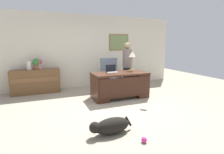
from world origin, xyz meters
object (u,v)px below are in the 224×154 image
object	(u,v)px
credenza	(36,81)
dog_toy_bone	(143,109)
person_standing	(127,66)
desk_lamp	(132,55)
armchair	(110,76)
dog_lying	(110,126)
potted_plant	(36,63)
desk	(120,84)
vase_empty	(29,65)
dog_toy_ball	(144,140)
laptop	(111,70)
vase_with_flowers	(39,63)

from	to	relation	value
credenza	dog_toy_bone	bearing A→B (deg)	-47.39
person_standing	desk_lamp	world-z (taller)	person_standing
armchair	dog_lying	world-z (taller)	armchair
desk_lamp	potted_plant	bearing A→B (deg)	154.96
desk_lamp	potted_plant	xyz separation A→B (m)	(-2.84, 1.33, -0.27)
desk	dog_toy_bone	world-z (taller)	desk
person_standing	vase_empty	bearing A→B (deg)	167.45
credenza	armchair	bearing A→B (deg)	-12.50
person_standing	vase_empty	xyz separation A→B (m)	(-3.20, 0.71, 0.08)
credenza	desk_lamp	distance (m)	3.30
desk	desk_lamp	size ratio (longest dim) A/B	2.70
armchair	vase_empty	xyz separation A→B (m)	(-2.63, 0.55, 0.44)
vase_empty	credenza	bearing A→B (deg)	-0.47
desk	credenza	bearing A→B (deg)	147.43
potted_plant	credenza	bearing A→B (deg)	-178.73
person_standing	potted_plant	size ratio (longest dim) A/B	4.66
vase_empty	dog_toy_ball	world-z (taller)	vase_empty
desk	potted_plant	world-z (taller)	potted_plant
desk_lamp	potted_plant	size ratio (longest dim) A/B	1.72
laptop	vase_empty	size ratio (longest dim) A/B	1.14
desk_lamp	armchair	bearing A→B (deg)	119.27
credenza	dog_toy_bone	xyz separation A→B (m)	(2.49, -2.71, -0.38)
dog_toy_ball	credenza	bearing A→B (deg)	113.42
credenza	dog_toy_bone	size ratio (longest dim) A/B	7.73
desk	person_standing	bearing A→B (deg)	51.95
potted_plant	dog_toy_bone	world-z (taller)	potted_plant
laptop	potted_plant	xyz separation A→B (m)	(-2.11, 1.37, 0.16)
vase_empty	potted_plant	world-z (taller)	potted_plant
desk_lamp	vase_empty	distance (m)	3.35
dog_toy_bone	person_standing	bearing A→B (deg)	74.88
potted_plant	vase_with_flowers	bearing A→B (deg)	0.00
dog_lying	dog_toy_bone	xyz separation A→B (m)	(1.19, 0.77, -0.13)
armchair	dog_toy_ball	xyz separation A→B (m)	(-0.75, -3.42, -0.45)
dog_lying	potted_plant	size ratio (longest dim) A/B	2.38
credenza	dog_lying	bearing A→B (deg)	-69.50
person_standing	desk_lamp	xyz separation A→B (m)	(-0.14, -0.61, 0.40)
laptop	credenza	bearing A→B (deg)	147.87
laptop	dog_toy_ball	world-z (taller)	laptop
person_standing	vase_empty	distance (m)	3.28
credenza	desk	bearing A→B (deg)	-32.57
credenza	vase_empty	distance (m)	0.56
potted_plant	dog_toy_bone	bearing A→B (deg)	-48.10
credenza	laptop	xyz separation A→B (m)	(2.17, -1.36, 0.44)
potted_plant	laptop	bearing A→B (deg)	-32.89
armchair	vase_with_flowers	world-z (taller)	armchair
armchair	dog_lying	distance (m)	3.18
person_standing	potted_plant	world-z (taller)	person_standing
desk	potted_plant	xyz separation A→B (m)	(-2.33, 1.53, 0.58)
desk_lamp	vase_with_flowers	xyz separation A→B (m)	(-2.75, 1.33, -0.27)
vase_empty	desk_lamp	bearing A→B (deg)	-23.40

